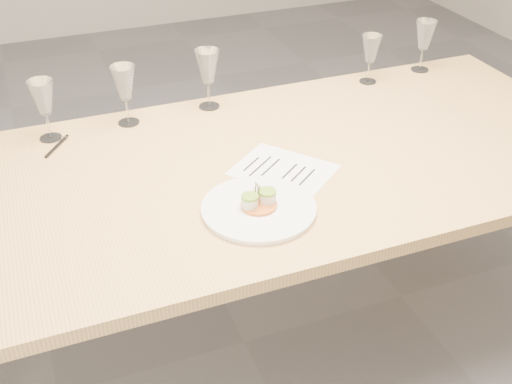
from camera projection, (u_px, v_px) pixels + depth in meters
name	position (u px, v px, depth m)	size (l,w,h in m)	color
ground	(244.00, 342.00, 2.34)	(7.00, 7.00, 0.00)	slate
dining_table	(242.00, 185.00, 1.97)	(2.40, 1.00, 0.75)	#E0AE61
dinner_plate	(259.00, 208.00, 1.73)	(0.31, 0.31, 0.08)	white
recipe_sheet	(283.00, 170.00, 1.91)	(0.35, 0.35, 0.00)	white
ballpoint_pen	(57.00, 146.00, 2.02)	(0.09, 0.12, 0.01)	black
wine_glass_0	(43.00, 99.00, 2.00)	(0.08, 0.08, 0.20)	white
wine_glass_1	(124.00, 84.00, 2.09)	(0.08, 0.08, 0.20)	white
wine_glass_2	(208.00, 68.00, 2.19)	(0.08, 0.08, 0.21)	white
wine_glass_3	(371.00, 50.00, 2.38)	(0.07, 0.07, 0.18)	white
wine_glass_4	(425.00, 36.00, 2.47)	(0.08, 0.08, 0.20)	white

